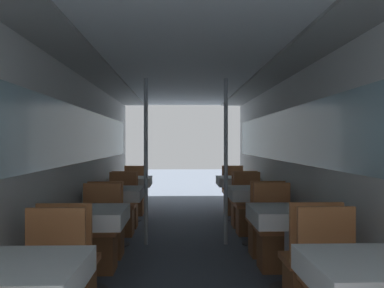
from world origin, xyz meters
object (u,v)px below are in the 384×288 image
dining_table_left_0 (12,284)px  dining_table_right_3 (238,183)px  support_pole_left_2 (146,162)px  chair_right_far_3 (233,199)px  dining_table_left_2 (115,196)px  chair_right_far_2 (248,215)px  chair_right_far_1 (275,242)px  chair_left_far_3 (134,199)px  chair_left_far_2 (122,215)px  chair_left_far_1 (99,244)px  dining_table_left_3 (130,183)px  support_pole_right_2 (226,161)px  dining_table_right_2 (256,196)px  chair_left_near_3 (126,210)px  dining_table_right_0 (377,280)px  dining_table_right_1 (290,219)px  chair_right_near_1 (310,279)px  dining_table_left_1 (87,220)px  chair_left_near_1 (70,281)px  chair_left_near_2 (108,233)px  chair_right_near_2 (265,232)px

dining_table_left_0 → dining_table_right_3: same height
support_pole_left_2 → chair_right_far_3: bearing=58.1°
dining_table_left_2 → chair_right_far_2: bearing=18.1°
chair_right_far_1 → chair_right_far_2: same height
chair_right_far_1 → chair_right_far_3: 3.48m
dining_table_left_2 → chair_left_far_3: chair_left_far_3 is taller
chair_left_far_2 → chair_right_far_1: bearing=136.9°
chair_left_far_2 → chair_right_far_3: bearing=-136.9°
chair_left_far_2 → chair_right_far_3: size_ratio=1.00×
chair_left_far_1 → dining_table_left_3: (0.00, 2.87, 0.36)m
dining_table_left_2 → support_pole_right_2: (1.46, 0.00, 0.45)m
dining_table_left_0 → dining_table_right_2: same height
chair_left_near_3 → chair_right_far_3: 2.22m
dining_table_right_0 → dining_table_right_1: (0.00, 1.74, 0.00)m
chair_left_far_3 → support_pole_right_2: 2.88m
dining_table_left_0 → chair_right_far_2: size_ratio=0.83×
dining_table_left_2 → chair_right_near_1: bearing=-51.6°
chair_left_far_1 → chair_left_far_2: 1.74m
chair_right_far_1 → chair_left_far_3: bearing=-61.9°
chair_left_near_3 → support_pole_right_2: (1.46, -1.13, 0.81)m
dining_table_left_0 → chair_left_far_2: chair_left_far_2 is taller
chair_right_near_1 → chair_right_far_3: 4.69m
dining_table_left_1 → support_pole_right_2: 2.31m
chair_left_near_1 → dining_table_left_3: (0.00, 4.08, 0.36)m
dining_table_left_1 → dining_table_right_3: (1.86, 3.48, 0.00)m
dining_table_left_1 → chair_right_far_2: 3.01m
chair_left_near_2 → dining_table_left_1: bearing=-90.0°
chair_left_near_1 → chair_right_far_2: size_ratio=1.00×
dining_table_right_3 → dining_table_left_3: bearing=180.0°
dining_table_left_2 → chair_right_far_3: size_ratio=0.83×
chair_left_near_3 → dining_table_right_1: 3.44m
chair_left_near_1 → chair_left_near_3: (0.00, 3.48, 0.00)m
dining_table_left_2 → chair_right_far_2: (1.86, 0.61, -0.36)m
dining_table_left_2 → chair_left_near_3: 1.19m
chair_left_far_1 → dining_table_right_2: (1.86, 1.13, 0.36)m
chair_right_far_1 → dining_table_right_3: size_ratio=1.21×
chair_right_far_1 → dining_table_right_2: chair_right_far_1 is taller
dining_table_right_2 → chair_right_far_2: size_ratio=0.83×
dining_table_left_1 → dining_table_left_3: (0.00, 3.48, 0.00)m
chair_left_far_1 → dining_table_right_3: bearing=-122.9°
dining_table_left_2 → support_pole_right_2: size_ratio=0.34×
dining_table_left_2 → chair_left_near_3: chair_left_near_3 is taller
dining_table_left_2 → chair_left_far_3: size_ratio=0.83×
dining_table_left_2 → dining_table_left_3: bearing=90.0°
dining_table_left_1 → chair_right_far_2: (1.86, 2.34, -0.36)m
dining_table_left_0 → dining_table_left_2: bearing=90.0°
chair_left_far_2 → support_pole_right_2: size_ratio=0.41×
dining_table_left_3 → chair_right_far_1: bearing=-57.1°
chair_left_near_3 → chair_right_far_2: bearing=-15.8°
chair_left_near_2 → chair_right_near_2: bearing=0.0°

